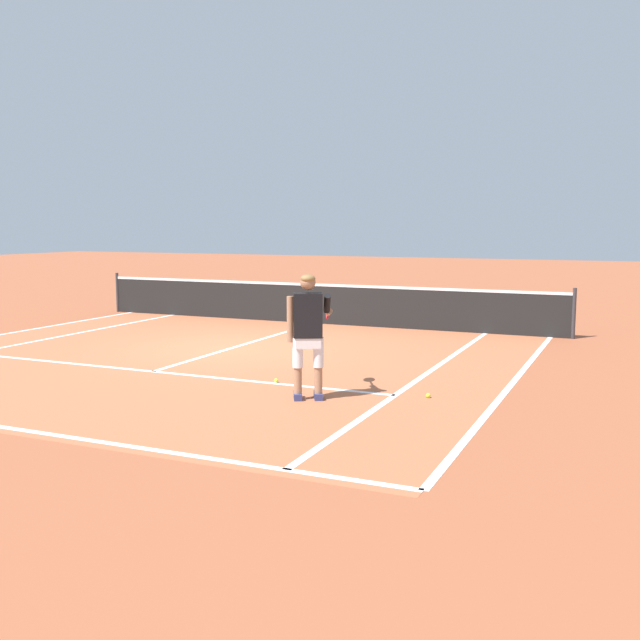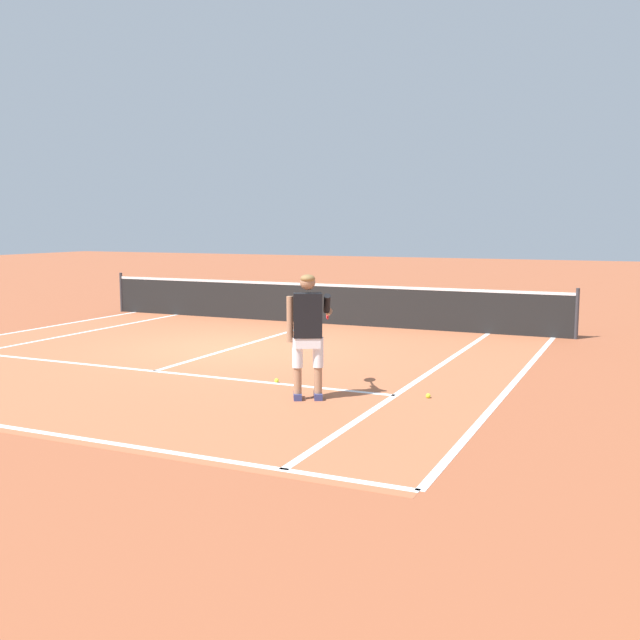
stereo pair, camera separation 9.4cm
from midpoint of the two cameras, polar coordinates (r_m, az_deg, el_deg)
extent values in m
plane|color=#9E5133|center=(14.22, -6.50, -2.17)|extent=(80.00, 80.00, 0.00)
cube|color=#B2603D|center=(13.35, -8.78, -2.83)|extent=(10.98, 10.21, 0.00)
cube|color=white|center=(12.15, -12.64, -3.93)|extent=(8.23, 0.10, 0.01)
cube|color=white|center=(14.79, -5.17, -1.77)|extent=(0.10, 6.40, 0.01)
cube|color=white|center=(15.95, -21.27, -1.57)|extent=(0.10, 9.81, 0.01)
cube|color=white|center=(11.65, 8.47, -4.32)|extent=(0.10, 9.81, 0.01)
cube|color=white|center=(11.37, 15.17, -4.80)|extent=(0.10, 9.81, 0.01)
cylinder|color=#333338|center=(20.71, -15.19, 2.12)|extent=(0.08, 0.08, 1.07)
cylinder|color=#333338|center=(16.05, 19.66, 0.47)|extent=(0.08, 0.08, 1.07)
cube|color=black|center=(17.56, -0.04, 1.20)|extent=(11.84, 0.02, 0.91)
cube|color=white|center=(17.51, -0.04, 2.78)|extent=(11.84, 0.03, 0.06)
cube|color=navy|center=(10.00, -1.50, -5.97)|extent=(0.23, 0.30, 0.09)
cube|color=navy|center=(10.01, 0.11, -5.95)|extent=(0.23, 0.30, 0.09)
cylinder|color=#A37556|center=(9.91, -1.50, -4.76)|extent=(0.11, 0.11, 0.36)
cylinder|color=silver|center=(9.83, -1.51, -2.56)|extent=(0.14, 0.14, 0.41)
cylinder|color=#A37556|center=(9.92, 0.12, -4.74)|extent=(0.11, 0.11, 0.36)
cylinder|color=silver|center=(9.84, 0.13, -2.55)|extent=(0.14, 0.14, 0.41)
cube|color=silver|center=(9.81, -0.69, -1.61)|extent=(0.39, 0.33, 0.20)
cube|color=black|center=(9.76, -0.69, 0.36)|extent=(0.44, 0.37, 0.60)
cylinder|color=#A37556|center=(9.76, -2.10, 0.06)|extent=(0.09, 0.09, 0.62)
cylinder|color=black|center=(9.85, 0.82, 1.30)|extent=(0.20, 0.27, 0.29)
cylinder|color=#A37556|center=(10.08, 0.97, 0.64)|extent=(0.20, 0.29, 0.14)
sphere|color=#A37556|center=(9.73, -0.70, 2.97)|extent=(0.21, 0.21, 0.21)
ellipsoid|color=olive|center=(9.70, -0.70, 3.26)|extent=(0.27, 0.27, 0.12)
cylinder|color=#232326|center=(10.30, 0.96, 0.62)|extent=(0.12, 0.19, 0.03)
cylinder|color=red|center=(10.45, 0.91, 0.72)|extent=(0.07, 0.10, 0.02)
torus|color=red|center=(10.63, 0.84, 0.83)|extent=(0.16, 0.27, 0.30)
cylinder|color=silver|center=(10.63, 0.84, 0.83)|extent=(0.12, 0.22, 0.25)
sphere|color=#CCE02D|center=(11.03, -3.18, -4.76)|extent=(0.07, 0.07, 0.07)
sphere|color=#CCE02D|center=(10.17, 8.74, -5.90)|extent=(0.07, 0.07, 0.07)
camera|label=1|loc=(0.05, -89.74, 0.03)|focal=40.80mm
camera|label=2|loc=(0.05, 90.26, -0.03)|focal=40.80mm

